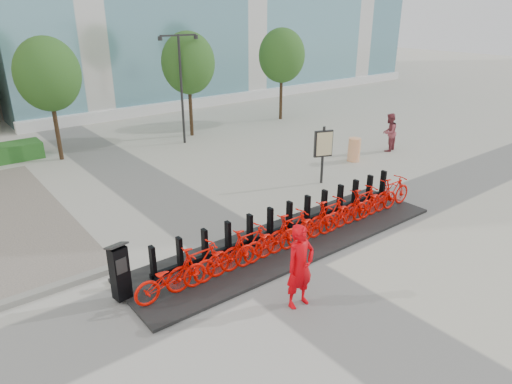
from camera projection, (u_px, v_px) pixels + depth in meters
ground at (261, 261)px, 11.83m from camera, size 120.00×120.00×0.00m
tree_1 at (48, 74)px, 18.40m from camera, size 2.60×2.60×5.10m
tree_2 at (188, 63)px, 22.10m from camera, size 2.60×2.60×5.10m
tree_3 at (282, 56)px, 25.51m from camera, size 2.60×2.60×5.10m
streetlamp at (181, 77)px, 20.97m from camera, size 2.00×0.20×5.00m
dock_pad at (291, 241)px, 12.77m from camera, size 9.60×2.40×0.08m
dock_rail_posts at (291, 216)px, 13.19m from camera, size 8.74×0.50×0.85m
bike_0 at (171, 277)px, 10.11m from camera, size 1.78×0.62×0.93m
bike_1 at (199, 265)px, 10.50m from camera, size 1.73×0.49×1.04m
bike_2 at (225, 257)px, 10.93m from camera, size 1.78×0.62×0.93m
bike_3 at (249, 246)px, 11.32m from camera, size 1.73×0.49×1.04m
bike_4 at (271, 240)px, 11.75m from camera, size 1.78×0.62×0.93m
bike_5 at (292, 230)px, 12.14m from camera, size 1.73×0.49×1.04m
bike_6 at (311, 225)px, 12.57m from camera, size 1.78×0.62×0.93m
bike_7 at (329, 216)px, 12.96m from camera, size 1.73×0.49×1.04m
bike_8 at (346, 211)px, 13.39m from camera, size 1.78×0.62×0.93m
bike_9 at (363, 204)px, 13.78m from camera, size 1.73×0.49×1.04m
bike_10 at (378, 199)px, 14.21m from camera, size 1.78×0.62×0.93m
bike_11 at (392, 193)px, 14.60m from camera, size 1.73×0.49×1.04m
kiosk at (120, 272)px, 9.96m from camera, size 0.47×0.42×1.39m
worker_red at (300, 266)px, 9.75m from camera, size 0.72×0.48×1.93m
pedestrian at (389, 132)px, 20.59m from camera, size 0.98×0.85×1.73m
construction_barrel at (354, 150)px, 19.34m from camera, size 0.66×0.66×1.00m
map_sign at (323, 146)px, 16.55m from camera, size 0.69×0.35×2.15m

